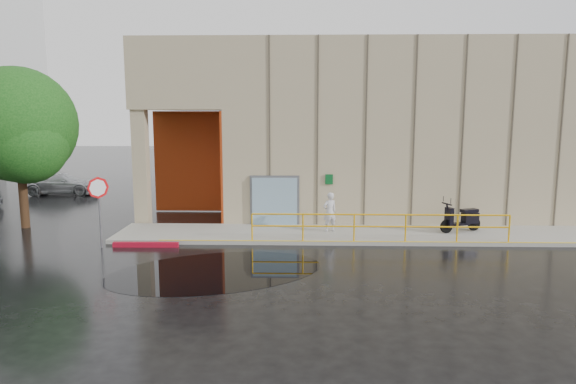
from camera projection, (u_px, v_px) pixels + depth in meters
The scene contains 11 objects.
ground at pixel (258, 270), 16.09m from camera, with size 120.00×120.00×0.00m, color black.
sidewalk at pixel (368, 234), 20.42m from camera, with size 20.00×3.00×0.15m, color #99968B.
building at pixel (375, 126), 26.17m from camera, with size 20.00×10.17×8.00m.
guardrail at pixel (380, 227), 18.99m from camera, with size 9.56×0.06×1.03m.
person at pixel (330, 212), 20.52m from camera, with size 0.58×0.38×1.58m, color silver.
scooter at pixel (462, 211), 20.44m from camera, with size 1.91×1.22×1.44m.
stop_sign at pixel (99, 196), 18.39m from camera, with size 0.59×0.57×2.61m.
red_curb at pixel (146, 245), 18.78m from camera, with size 2.40×0.18×0.18m, color maroon.
puddle at pixel (216, 271), 15.91m from camera, with size 6.76×4.16×0.01m, color black.
car_c at pixel (60, 183), 30.94m from camera, with size 1.82×4.48×1.30m, color silver.
tree_near at pixel (20, 129), 21.24m from camera, with size 4.80×4.80×6.78m.
Camera 1 is at (1.35, -15.50, 4.87)m, focal length 32.00 mm.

